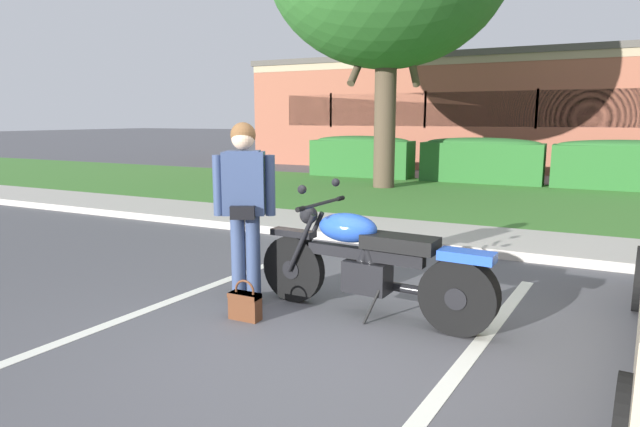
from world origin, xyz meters
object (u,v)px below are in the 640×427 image
object	(u,v)px
motorcycle	(379,265)
hedge_center_left	(481,160)
hedge_left	(362,156)
rider_person	(244,200)
handbag	(245,304)
brick_building	(546,113)
hedge_center_right	(629,165)

from	to	relation	value
motorcycle	hedge_center_left	xyz separation A→B (m)	(-0.94, 10.42, 0.17)
hedge_left	rider_person	bearing A→B (deg)	-73.75
handbag	brick_building	world-z (taller)	brick_building
hedge_left	brick_building	xyz separation A→B (m)	(4.44, 7.20, 1.30)
motorcycle	handbag	world-z (taller)	motorcycle
handbag	hedge_center_left	bearing A→B (deg)	89.52
handbag	motorcycle	bearing A→B (deg)	28.70
hedge_center_right	brick_building	size ratio (longest dim) A/B	0.16
hedge_center_left	rider_person	bearing A→B (deg)	-91.74
rider_person	hedge_center_left	world-z (taller)	rider_person
motorcycle	hedge_center_left	world-z (taller)	hedge_center_left
hedge_left	brick_building	bearing A→B (deg)	58.32
rider_person	brick_building	xyz separation A→B (m)	(1.35, 17.82, 0.95)
brick_building	hedge_center_right	bearing A→B (deg)	-71.67
rider_person	hedge_center_right	distance (m)	11.26
rider_person	hedge_left	world-z (taller)	rider_person
hedge_center_left	brick_building	distance (m)	7.39
motorcycle	hedge_center_right	distance (m)	10.71
hedge_center_left	brick_building	world-z (taller)	brick_building
motorcycle	brick_building	size ratio (longest dim) A/B	0.11
motorcycle	hedge_center_right	bearing A→B (deg)	76.62
handbag	hedge_left	world-z (taller)	hedge_left
rider_person	hedge_left	distance (m)	11.06
rider_person	handbag	xyz separation A→B (m)	(0.23, -0.37, -0.85)
hedge_center_right	brick_building	world-z (taller)	brick_building
hedge_center_left	hedge_center_right	bearing A→B (deg)	0.00
hedge_center_left	brick_building	xyz separation A→B (m)	(1.03, 7.20, 1.30)
hedge_center_right	brick_building	xyz separation A→B (m)	(-2.39, 7.20, 1.30)
rider_person	handbag	bearing A→B (deg)	-57.96
motorcycle	handbag	size ratio (longest dim) A/B	6.23
motorcycle	hedge_left	size ratio (longest dim) A/B	0.75
handbag	rider_person	bearing A→B (deg)	122.04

